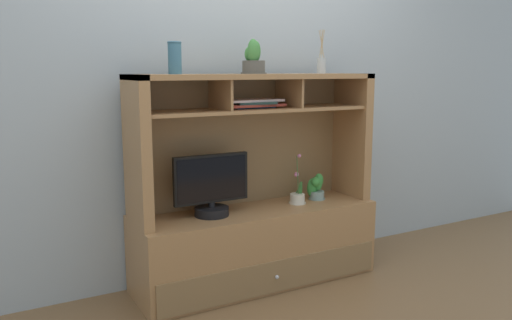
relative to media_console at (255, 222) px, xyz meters
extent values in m
cube|color=brown|center=(0.00, -0.01, -0.40)|extent=(6.00, 6.00, 0.02)
cube|color=#A6B2BA|center=(0.00, 0.26, 1.01)|extent=(6.00, 0.02, 2.80)
cube|color=#A27448|center=(0.00, -0.01, -0.15)|extent=(1.53, 0.48, 0.48)
cube|color=olive|center=(0.00, -0.25, -0.27)|extent=(1.47, 0.01, 0.19)
sphere|color=silver|center=(0.00, -0.26, -0.27)|extent=(0.02, 0.02, 0.02)
cube|color=#A27448|center=(-0.74, -0.01, 0.50)|extent=(0.06, 0.36, 0.82)
cube|color=#A27448|center=(0.74, -0.01, 0.50)|extent=(0.06, 0.36, 0.82)
cube|color=olive|center=(0.00, 0.16, 0.49)|extent=(1.47, 0.02, 0.79)
cube|color=#A27448|center=(0.00, -0.01, 0.90)|extent=(1.53, 0.36, 0.03)
cube|color=#A27448|center=(0.00, -0.01, 0.70)|extent=(1.41, 0.32, 0.02)
cube|color=#A27448|center=(-0.24, -0.01, 0.80)|extent=(0.02, 0.31, 0.17)
cube|color=#A27448|center=(0.24, -0.01, 0.80)|extent=(0.02, 0.31, 0.17)
cylinder|color=black|center=(-0.31, -0.03, 0.12)|extent=(0.20, 0.20, 0.05)
cylinder|color=black|center=(-0.31, -0.03, 0.16)|extent=(0.04, 0.04, 0.03)
cube|color=black|center=(-0.31, -0.03, 0.31)|extent=(0.46, 0.03, 0.28)
cube|color=black|center=(-0.31, -0.04, 0.31)|extent=(0.43, 0.00, 0.25)
cylinder|color=beige|center=(0.29, -0.04, 0.12)|extent=(0.09, 0.09, 0.06)
cylinder|color=beige|center=(0.29, -0.04, 0.10)|extent=(0.11, 0.11, 0.01)
cylinder|color=#4C6B38|center=(0.29, -0.04, 0.28)|extent=(0.02, 0.01, 0.25)
sphere|color=pink|center=(0.29, -0.02, 0.28)|extent=(0.03, 0.03, 0.03)
sphere|color=pink|center=(0.29, -0.05, 0.40)|extent=(0.02, 0.02, 0.02)
ellipsoid|color=#347131|center=(0.30, -0.05, 0.18)|extent=(0.04, 0.05, 0.11)
ellipsoid|color=#347131|center=(0.30, -0.03, 0.18)|extent=(0.05, 0.06, 0.10)
cylinder|color=#849F99|center=(0.46, -0.01, 0.12)|extent=(0.10, 0.10, 0.06)
cylinder|color=#849F99|center=(0.46, -0.01, 0.10)|extent=(0.11, 0.11, 0.01)
ellipsoid|color=#39903C|center=(0.48, -0.01, 0.22)|extent=(0.07, 0.05, 0.09)
ellipsoid|color=#39903C|center=(0.47, 0.02, 0.20)|extent=(0.07, 0.05, 0.07)
ellipsoid|color=#39903C|center=(0.44, 0.01, 0.17)|extent=(0.08, 0.06, 0.13)
ellipsoid|color=#39903C|center=(0.44, -0.02, 0.21)|extent=(0.06, 0.06, 0.06)
ellipsoid|color=#39903C|center=(0.46, -0.02, 0.21)|extent=(0.05, 0.05, 0.10)
cube|color=navy|center=(-0.02, 0.03, 0.72)|extent=(0.28, 0.17, 0.01)
cube|color=#B03E31|center=(-0.02, 0.01, 0.73)|extent=(0.38, 0.22, 0.01)
cube|color=#29433E|center=(-0.02, 0.02, 0.74)|extent=(0.26, 0.24, 0.01)
cube|color=beige|center=(-0.03, 0.01, 0.76)|extent=(0.37, 0.21, 0.01)
cylinder|color=#B1B8B9|center=(0.50, 0.02, 0.96)|extent=(0.06, 0.06, 0.10)
cylinder|color=#B1B8B9|center=(0.50, 0.02, 1.02)|extent=(0.03, 0.03, 0.02)
cylinder|color=tan|center=(0.50, 0.02, 1.10)|extent=(0.00, 0.05, 0.17)
cylinder|color=tan|center=(0.50, 0.02, 1.10)|extent=(0.02, 0.01, 0.18)
cylinder|color=tan|center=(0.50, 0.03, 1.10)|extent=(0.04, 0.01, 0.17)
cylinder|color=tan|center=(0.49, 0.02, 1.10)|extent=(0.02, 0.04, 0.17)
cylinder|color=tan|center=(0.49, 0.02, 1.10)|extent=(0.02, 0.04, 0.17)
cylinder|color=tan|center=(0.50, 0.02, 1.10)|extent=(0.03, 0.01, 0.18)
cylinder|color=tan|center=(0.50, 0.02, 1.10)|extent=(0.02, 0.02, 0.18)
cylinder|color=#525049|center=(0.00, 0.02, 0.95)|extent=(0.14, 0.14, 0.08)
cylinder|color=#525049|center=(0.00, 0.02, 0.92)|extent=(0.16, 0.16, 0.01)
ellipsoid|color=#43873E|center=(0.01, 0.02, 1.05)|extent=(0.06, 0.06, 0.12)
ellipsoid|color=#43873E|center=(-0.01, 0.05, 1.03)|extent=(0.07, 0.05, 0.09)
ellipsoid|color=#43873E|center=(-0.02, 0.00, 1.05)|extent=(0.07, 0.06, 0.14)
cylinder|color=#396982|center=(-0.50, 0.02, 1.00)|extent=(0.07, 0.07, 0.17)
torus|color=#396982|center=(-0.50, 0.02, 1.09)|extent=(0.08, 0.08, 0.01)
camera|label=1|loc=(-1.50, -2.72, 0.94)|focal=36.13mm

